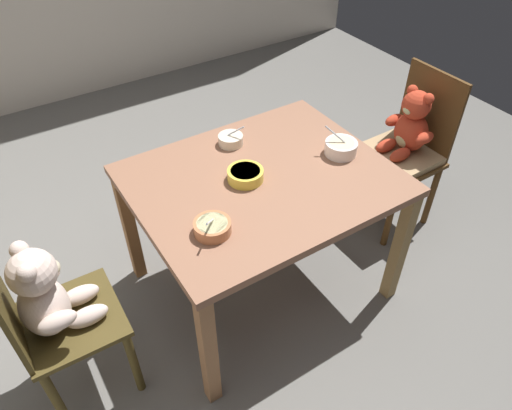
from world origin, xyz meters
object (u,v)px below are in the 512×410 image
(dining_table, at_px, (262,193))
(porridge_bowl_cream_far_center, at_px, (231,140))
(teddy_chair_near_right, at_px, (407,139))
(porridge_bowl_white_near_right, at_px, (341,148))
(porridge_bowl_terracotta_near_left, at_px, (212,227))
(porridge_bowl_yellow_center, at_px, (245,175))
(teddy_chair_near_left, at_px, (48,304))

(dining_table, distance_m, porridge_bowl_cream_far_center, 0.31)
(dining_table, xyz_separation_m, teddy_chair_near_right, (0.95, 0.04, -0.08))
(porridge_bowl_white_near_right, relative_size, porridge_bowl_terracotta_near_left, 1.02)
(porridge_bowl_yellow_center, bearing_deg, porridge_bowl_white_near_right, -8.59)
(dining_table, height_order, teddy_chair_near_right, teddy_chair_near_right)
(porridge_bowl_cream_far_center, xyz_separation_m, porridge_bowl_terracotta_near_left, (-0.35, -0.47, 0.00))
(porridge_bowl_white_near_right, height_order, porridge_bowl_terracotta_near_left, porridge_bowl_white_near_right)
(porridge_bowl_white_near_right, xyz_separation_m, porridge_bowl_terracotta_near_left, (-0.74, -0.13, -0.01))
(dining_table, xyz_separation_m, porridge_bowl_cream_far_center, (0.01, 0.29, 0.11))
(porridge_bowl_yellow_center, relative_size, porridge_bowl_cream_far_center, 1.33)
(teddy_chair_near_left, relative_size, porridge_bowl_yellow_center, 5.75)
(teddy_chair_near_right, distance_m, porridge_bowl_terracotta_near_left, 1.33)
(porridge_bowl_yellow_center, distance_m, porridge_bowl_white_near_right, 0.47)
(teddy_chair_near_right, bearing_deg, porridge_bowl_terracotta_near_left, 8.77)
(teddy_chair_near_left, relative_size, porridge_bowl_terracotta_near_left, 6.21)
(teddy_chair_near_left, xyz_separation_m, teddy_chair_near_right, (1.91, 0.09, -0.02))
(porridge_bowl_cream_far_center, distance_m, porridge_bowl_white_near_right, 0.51)
(porridge_bowl_cream_far_center, bearing_deg, porridge_bowl_yellow_center, -107.32)
(porridge_bowl_white_near_right, bearing_deg, dining_table, 173.53)
(teddy_chair_near_left, xyz_separation_m, porridge_bowl_yellow_center, (0.89, 0.07, 0.17))
(porridge_bowl_white_near_right, bearing_deg, porridge_bowl_terracotta_near_left, -169.61)
(teddy_chair_near_right, distance_m, porridge_bowl_cream_far_center, 0.99)
(porridge_bowl_white_near_right, bearing_deg, teddy_chair_near_right, 8.31)
(dining_table, distance_m, porridge_bowl_terracotta_near_left, 0.40)
(teddy_chair_near_right, bearing_deg, dining_table, 1.48)
(teddy_chair_near_right, xyz_separation_m, porridge_bowl_cream_far_center, (-0.94, 0.25, 0.19))
(porridge_bowl_yellow_center, bearing_deg, porridge_bowl_cream_far_center, 72.68)
(teddy_chair_near_left, distance_m, porridge_bowl_white_near_right, 1.37)
(porridge_bowl_yellow_center, xyz_separation_m, porridge_bowl_cream_far_center, (0.08, 0.27, -0.00))
(porridge_bowl_white_near_right, bearing_deg, porridge_bowl_yellow_center, 171.41)
(dining_table, xyz_separation_m, teddy_chair_near_left, (-0.96, -0.05, -0.06))
(teddy_chair_near_right, bearing_deg, porridge_bowl_cream_far_center, -15.84)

